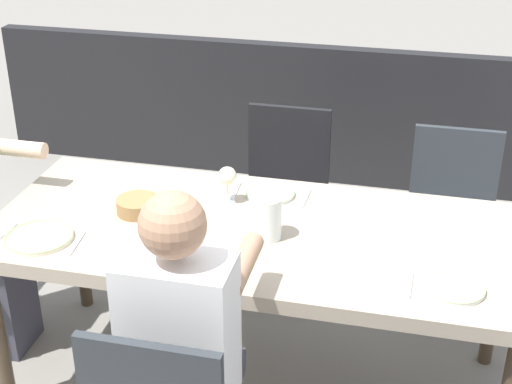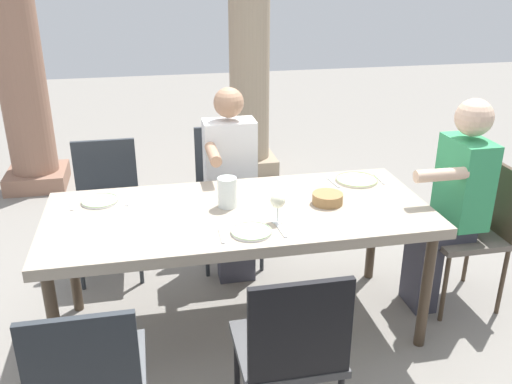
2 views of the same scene
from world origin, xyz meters
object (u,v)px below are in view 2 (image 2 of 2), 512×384
at_px(chair_head_east, 476,224).
at_px(diner_woman_green, 231,178).
at_px(dining_table, 239,220).
at_px(stone_column_centre, 249,27).
at_px(chair_mid_south, 291,346).
at_px(diner_man_white, 452,200).
at_px(bread_basket, 328,199).
at_px(wine_glass_1, 278,201).
at_px(chair_mid_north, 227,187).
at_px(plate_1, 251,231).
at_px(plate_2, 357,180).
at_px(chair_west_north, 107,199).
at_px(chair_west_south, 88,374).
at_px(plate_0, 100,201).
at_px(stone_column_near, 13,25).
at_px(water_pitcher, 227,194).

height_order(chair_head_east, diner_woman_green, diner_woman_green).
xyz_separation_m(dining_table, stone_column_centre, (0.56, 2.58, 0.74)).
relative_size(dining_table, chair_mid_south, 2.32).
distance_m(chair_mid_south, diner_man_white, 1.50).
bearing_deg(dining_table, bread_basket, -2.18).
bearing_deg(diner_woman_green, wine_glass_1, -83.12).
bearing_deg(chair_mid_north, plate_1, -92.76).
distance_m(chair_head_east, plate_2, 0.77).
bearing_deg(chair_mid_south, chair_west_north, 115.34).
bearing_deg(bread_basket, chair_mid_south, -116.64).
distance_m(chair_west_north, chair_head_east, 2.38).
xyz_separation_m(chair_west_south, stone_column_centre, (1.31, 3.45, 0.93)).
distance_m(chair_mid_north, stone_column_centre, 1.99).
bearing_deg(plate_0, bread_basket, -12.35).
bearing_deg(bread_basket, diner_man_white, 1.17).
xyz_separation_m(chair_mid_north, diner_man_white, (1.21, -0.88, 0.17)).
distance_m(diner_woman_green, bread_basket, 0.83).
relative_size(chair_west_south, stone_column_near, 0.28).
bearing_deg(plate_0, diner_man_white, -7.22).
xyz_separation_m(diner_woman_green, diner_man_white, (1.21, -0.68, 0.03)).
bearing_deg(bread_basket, diner_woman_green, 121.82).
distance_m(stone_column_near, wine_glass_1, 3.31).
height_order(chair_mid_north, chair_head_east, chair_mid_north).
distance_m(dining_table, water_pitcher, 0.16).
distance_m(chair_west_north, chair_west_south, 1.74).
xyz_separation_m(diner_man_white, stone_column_centre, (-0.72, 2.58, 0.73)).
distance_m(chair_west_south, chair_head_east, 2.38).
bearing_deg(wine_glass_1, plate_1, -147.58).
bearing_deg(chair_west_south, stone_column_centre, 69.13).
distance_m(chair_west_south, water_pitcher, 1.21).
distance_m(dining_table, plate_2, 0.83).
bearing_deg(bread_basket, plate_1, -150.85).
height_order(chair_west_south, chair_head_east, chair_head_east).
bearing_deg(plate_1, chair_mid_south, -84.51).
xyz_separation_m(diner_woman_green, plate_2, (0.72, -0.41, 0.09)).
relative_size(plate_0, wine_glass_1, 1.30).
relative_size(stone_column_near, wine_glass_1, 19.32).
relative_size(chair_head_east, plate_1, 4.38).
relative_size(stone_column_centre, water_pitcher, 17.46).
relative_size(stone_column_near, plate_0, 14.92).
height_order(chair_mid_south, plate_2, chair_mid_south).
bearing_deg(chair_mid_north, plate_0, -142.54).
distance_m(chair_mid_south, diner_woman_green, 1.56).
relative_size(chair_west_north, chair_mid_north, 0.95).
relative_size(chair_west_south, stone_column_centre, 0.29).
distance_m(chair_mid_north, plate_0, 1.05).
bearing_deg(stone_column_near, wine_glass_1, -58.53).
xyz_separation_m(chair_mid_north, wine_glass_1, (0.10, -1.06, 0.34)).
xyz_separation_m(diner_man_white, plate_1, (-1.26, -0.29, 0.06)).
relative_size(dining_table, diner_man_white, 1.59).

